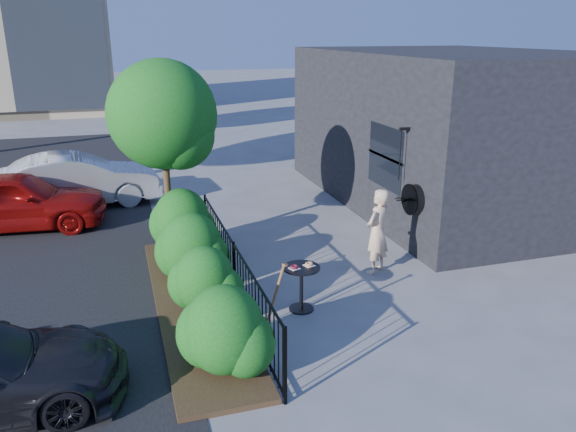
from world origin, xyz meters
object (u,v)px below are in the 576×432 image
object	(u,v)px
shovel	(272,308)
car_red	(15,201)
patio_tree	(166,121)
woman	(377,232)
car_silver	(77,180)
cafe_table	(301,280)

from	to	relation	value
shovel	car_red	bearing A→B (deg)	123.12
patio_tree	woman	xyz separation A→B (m)	(3.62, -2.37, -1.92)
patio_tree	shovel	xyz separation A→B (m)	(0.98, -4.26, -2.20)
woman	car_silver	xyz separation A→B (m)	(-5.70, 6.34, -0.13)
patio_tree	cafe_table	distance (m)	4.43
woman	car_red	distance (m)	8.53
patio_tree	cafe_table	size ratio (longest dim) A/B	4.71
patio_tree	shovel	distance (m)	4.89
cafe_table	car_silver	bearing A→B (deg)	117.31
cafe_table	car_red	world-z (taller)	car_red
car_silver	patio_tree	bearing A→B (deg)	-158.17
woman	car_red	bearing A→B (deg)	-68.94
woman	shovel	world-z (taller)	woman
cafe_table	car_silver	world-z (taller)	car_silver
woman	car_red	xyz separation A→B (m)	(-7.02, 4.84, -0.14)
patio_tree	woman	size ratio (longest dim) A/B	2.35
car_silver	woman	bearing A→B (deg)	-143.90
car_red	shovel	bearing A→B (deg)	-140.94
cafe_table	car_silver	distance (m)	8.32
cafe_table	shovel	bearing A→B (deg)	-131.73
cafe_table	woman	xyz separation A→B (m)	(1.88, 1.05, 0.30)
woman	shovel	bearing A→B (deg)	1.32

